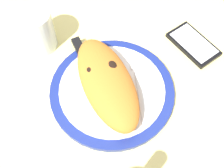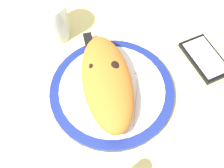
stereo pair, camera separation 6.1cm
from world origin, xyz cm
name	(u,v)px [view 1 (the left image)]	position (x,y,z in cm)	size (l,w,h in cm)	color
ground_plane	(112,95)	(0.00, 0.00, -1.50)	(150.00, 150.00, 3.00)	#E5D684
plate	(112,90)	(0.00, 0.00, 0.74)	(27.24, 27.24, 1.56)	navy
calzone	(107,83)	(-0.22, 1.05, 4.43)	(25.69, 15.99, 5.72)	orange
fork	(138,81)	(1.05, -5.88, 1.76)	(17.60, 2.36, 0.40)	silver
knife	(88,65)	(6.42, 4.64, 2.04)	(23.35, 8.82, 1.20)	silver
smartphone	(193,44)	(10.33, -21.20, 0.56)	(14.19, 12.09, 1.16)	black
water_glass	(38,32)	(15.46, 15.40, 4.54)	(7.86, 7.86, 10.30)	silver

